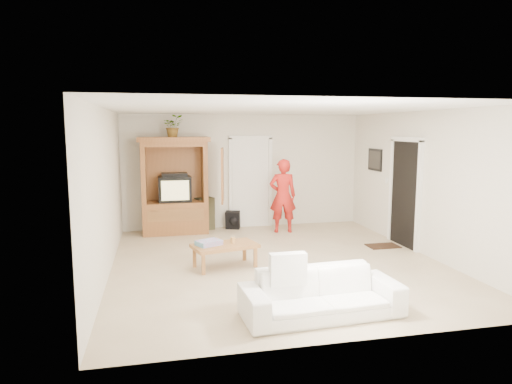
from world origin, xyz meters
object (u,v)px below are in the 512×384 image
Objects in this scene: sofa at (321,294)px; coffee_table at (225,247)px; armoire at (176,192)px; man at (283,196)px.

sofa is 1.70× the size of coffee_table.
armoire is 2.86m from coffee_table.
sofa is at bearing -72.81° from armoire.
sofa reaches higher than coffee_table.
sofa is at bearing 88.80° from man.
man is at bearing -10.50° from armoire.
sofa is at bearing -82.70° from coffee_table.
armoire is at bearing 89.93° from coffee_table.
coffee_table is (-1.63, -2.30, -0.47)m from man.
armoire reaches higher than coffee_table.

